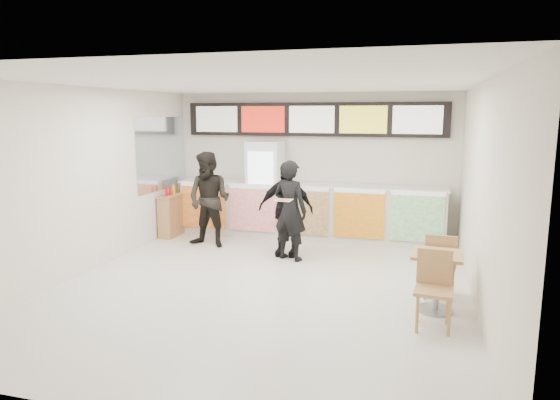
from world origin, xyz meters
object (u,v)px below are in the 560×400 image
at_px(customer_left, 209,200).
at_px(customer_mid, 286,209).
at_px(customer_main, 290,210).
at_px(cafe_table, 437,271).
at_px(condiment_ledge, 172,215).
at_px(service_counter, 308,211).
at_px(drinks_fridge, 265,188).

xyz_separation_m(customer_left, customer_mid, (1.59, -0.20, -0.07)).
xyz_separation_m(customer_main, cafe_table, (2.44, -1.77, -0.34)).
xyz_separation_m(cafe_table, condiment_ledge, (-5.31, 2.81, -0.10)).
bearing_deg(customer_main, cafe_table, 163.14).
bearing_deg(cafe_table, customer_mid, 146.94).
height_order(customer_mid, cafe_table, customer_mid).
height_order(service_counter, customer_mid, customer_mid).
bearing_deg(drinks_fridge, service_counter, -0.99).
xyz_separation_m(service_counter, condiment_ledge, (-2.82, -0.61, -0.12)).
distance_m(service_counter, customer_main, 1.69).
bearing_deg(condiment_ledge, customer_left, -27.82).
relative_size(drinks_fridge, customer_left, 1.08).
xyz_separation_m(customer_main, customer_left, (-1.74, 0.45, 0.04)).
distance_m(service_counter, condiment_ledge, 2.89).
xyz_separation_m(drinks_fridge, customer_mid, (0.83, -1.42, -0.15)).
bearing_deg(customer_main, condiment_ledge, -0.88).
bearing_deg(customer_main, drinks_fridge, -40.53).
height_order(service_counter, customer_left, customer_left).
bearing_deg(service_counter, condiment_ledge, -167.74).
bearing_deg(cafe_table, service_counter, 130.84).
distance_m(customer_left, condiment_ledge, 1.36).
relative_size(drinks_fridge, condiment_ledge, 1.90).
bearing_deg(customer_left, condiment_ledge, 159.07).
bearing_deg(customer_left, customer_main, -7.55).
bearing_deg(customer_main, service_counter, -69.36).
bearing_deg(customer_left, drinks_fridge, 65.16).
relative_size(cafe_table, condiment_ledge, 1.56).
bearing_deg(condiment_ledge, drinks_fridge, 18.46).
distance_m(service_counter, customer_mid, 1.44).
bearing_deg(service_counter, customer_mid, -94.29).
distance_m(customer_left, cafe_table, 4.75).
distance_m(drinks_fridge, customer_mid, 1.65).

